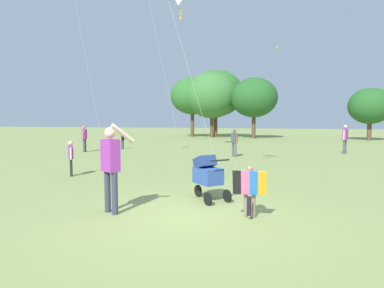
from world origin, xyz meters
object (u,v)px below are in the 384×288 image
person_back_turned (345,137)px  person_couple_left (122,139)px  child_with_butterfly_kite (250,187)px  stroller (207,174)px  kite_green_novelty (179,5)px  person_red_shirt (71,155)px  person_kid_running (234,140)px  person_sitting_far (84,136)px  person_adult_flyer (111,162)px

person_back_turned → person_couple_left: bearing=-178.2°
child_with_butterfly_kite → stroller: (-1.06, 1.20, 0.01)m
child_with_butterfly_kite → kite_green_novelty: 14.81m
stroller → person_red_shirt: 5.36m
kite_green_novelty → person_red_shirt: bearing=-97.2°
stroller → kite_green_novelty: kite_green_novelty is taller
stroller → person_kid_running: bearing=93.7°
person_sitting_far → person_back_turned: (13.85, 2.42, 0.04)m
child_with_butterfly_kite → person_kid_running: bearing=99.1°
kite_green_novelty → person_adult_flyer: bearing=-79.5°
kite_green_novelty → person_back_turned: bearing=7.5°
person_couple_left → child_with_butterfly_kite: bearing=-55.2°
person_adult_flyer → stroller: bearing=44.0°
stroller → person_kid_running: size_ratio=0.76×
kite_green_novelty → person_kid_running: bearing=-26.8°
person_adult_flyer → stroller: size_ratio=1.70×
child_with_butterfly_kite → person_sitting_far: 14.59m
stroller → person_sitting_far: size_ratio=0.70×
person_sitting_far → child_with_butterfly_kite: bearing=-46.4°
person_adult_flyer → person_couple_left: (-6.10, 12.94, -0.38)m
stroller → person_back_turned: size_ratio=0.67×
person_adult_flyer → person_kid_running: size_ratio=1.29×
person_kid_running → person_back_turned: 6.11m
person_sitting_far → person_couple_left: bearing=57.3°
kite_green_novelty → person_red_shirt: kite_green_novelty is taller
person_adult_flyer → person_back_turned: person_adult_flyer is taller
person_sitting_far → person_kid_running: size_ratio=1.08×
person_sitting_far → person_kid_running: 8.42m
person_adult_flyer → person_red_shirt: person_adult_flyer is taller
stroller → person_red_shirt: bearing=157.1°
person_couple_left → person_back_turned: size_ratio=0.71×
child_with_butterfly_kite → person_couple_left: 15.34m
child_with_butterfly_kite → person_back_turned: person_back_turned is taller
child_with_butterfly_kite → person_kid_running: 10.33m
person_back_turned → child_with_butterfly_kite: bearing=-106.3°
person_back_turned → stroller: bearing=-112.3°
child_with_butterfly_kite → person_adult_flyer: person_adult_flyer is taller
person_couple_left → kite_green_novelty: bearing=-11.1°
child_with_butterfly_kite → kite_green_novelty: bearing=112.5°
child_with_butterfly_kite → person_sitting_far: bearing=133.6°
person_adult_flyer → person_sitting_far: bearing=124.2°
person_kid_running → child_with_butterfly_kite: bearing=-80.9°
stroller → person_red_shirt: person_red_shirt is taller
person_kid_running → person_couple_left: bearing=161.3°
child_with_butterfly_kite → person_red_shirt: 6.83m
child_with_butterfly_kite → person_back_turned: 13.54m
child_with_butterfly_kite → stroller: size_ratio=0.94×
person_red_shirt → person_kid_running: (4.35, 6.92, 0.13)m
kite_green_novelty → person_couple_left: bearing=168.9°
person_sitting_far → stroller: bearing=-46.2°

